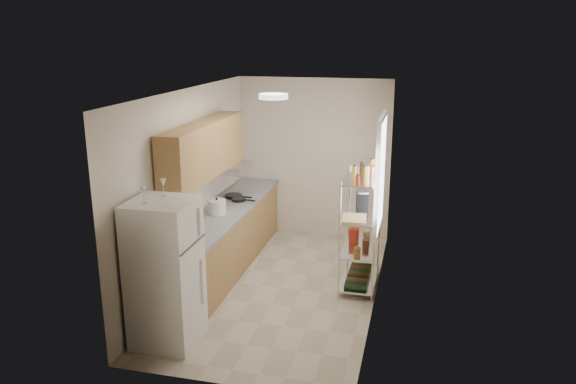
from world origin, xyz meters
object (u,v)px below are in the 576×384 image
Objects in this scene: frying_pan_large at (233,196)px; cutting_board at (354,219)px; rice_cooker at (217,207)px; espresso_machine at (362,200)px; refrigerator at (165,273)px.

frying_pan_large is 0.67× the size of cutting_board.
rice_cooker reaches higher than frying_pan_large.
espresso_machine is (0.05, 0.47, 0.11)m from cutting_board.
cutting_board is at bearing -21.51° from frying_pan_large.
refrigerator reaches higher than espresso_machine.
cutting_board is at bearing 42.36° from refrigerator.
rice_cooker reaches higher than cutting_board.
cutting_board reaches higher than frying_pan_large.
espresso_machine is at bearing -8.76° from frying_pan_large.
frying_pan_large is at bearing 92.58° from refrigerator.
frying_pan_large is 2.14m from cutting_board.
rice_cooker is (-0.08, 1.78, 0.19)m from refrigerator.
rice_cooker is 1.97m from espresso_machine.
cutting_board is 1.56× the size of espresso_machine.
refrigerator is 2.46m from cutting_board.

